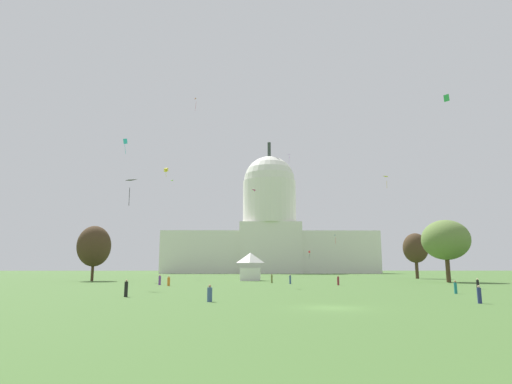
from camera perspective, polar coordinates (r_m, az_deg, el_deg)
The scene contains 27 objects.
ground_plane at distance 33.88m, azimuth 10.15°, elevation -14.93°, with size 800.00×800.00×0.00m, color #42662D.
capitol_building at distance 228.79m, azimuth 1.82°, elevation -5.22°, with size 111.25×28.39×70.99m.
event_tent at distance 101.52m, azimuth -0.75°, elevation -9.88°, with size 5.08×5.13×6.43m.
tree_west_mid at distance 104.83m, azimuth -20.74°, elevation -6.76°, with size 9.99×10.22×12.40m.
tree_east_near at distance 98.77m, azimuth 23.92°, elevation -5.85°, with size 13.41×13.42×12.91m.
tree_east_far at distance 127.38m, azimuth 20.46°, elevation -7.02°, with size 8.86×8.55×12.41m.
person_purple_front_center at distance 78.10m, azimuth -12.69°, elevation -11.37°, with size 0.46×0.46×1.80m.
person_black_front_left at distance 68.89m, azimuth 27.41°, elevation -10.84°, with size 0.45×0.45×1.49m.
person_denim_back_left at distance 81.18m, azimuth 4.57°, elevation -11.53°, with size 0.47×0.47×1.75m.
person_teal_mid_center at distance 55.88m, azimuth 25.01°, elevation -11.44°, with size 0.46×0.46×1.52m.
person_black_mid_left at distance 47.42m, azimuth -16.90°, elevation -12.23°, with size 0.40×0.40×1.76m.
person_navy_edge_west at distance 41.80m, azimuth 27.58°, elevation -12.06°, with size 0.39×0.39×1.51m.
person_maroon_back_right at distance 76.62m, azimuth 10.88°, elevation -11.52°, with size 0.46×0.46×1.63m.
person_orange_near_tent at distance 73.85m, azimuth -11.54°, elevation -11.58°, with size 0.63×0.63×1.62m.
person_denim_back_center at distance 39.30m, azimuth -6.18°, elevation -13.36°, with size 0.59×0.59×1.48m.
person_olive_edge_east at distance 86.01m, azimuth 2.11°, elevation -11.47°, with size 0.43×0.43×1.74m.
kite_pink_high at distance 130.71m, azimuth -7.93°, elevation 11.93°, with size 0.96×1.26×3.55m.
kite_green_mid at distance 87.16m, azimuth 24.01°, elevation 11.36°, with size 0.81×0.82×1.28m.
kite_red_low at distance 154.38m, azimuth 7.11°, elevation -8.01°, with size 0.79×0.74×2.83m.
kite_black_low at distance 66.56m, azimuth -16.63°, elevation 1.18°, with size 1.87×1.38×3.67m.
kite_blue_low at distance 179.56m, azimuth 10.57°, elevation -5.77°, with size 1.17×1.62×3.43m.
kite_yellow_mid at distance 129.98m, azimuth -11.88°, elevation 2.89°, with size 1.21×1.27×2.88m.
kite_lime_high at distance 173.63m, azimuth -11.00°, elevation 1.36°, with size 1.51×1.75×0.34m.
kite_gold_mid at distance 113.45m, azimuth 17.09°, elevation 1.84°, with size 1.83×1.62×2.88m.
kite_magenta_low at distance 71.23m, azimuth -0.67°, elevation 0.13°, with size 0.79×1.08×0.40m.
kite_cyan_mid at distance 111.09m, azimuth -17.00°, elevation 6.32°, with size 1.07×0.48×3.94m.
kite_violet_high at distance 213.13m, azimuth 4.43°, elevation 4.79°, with size 1.38×0.94×4.15m.
Camera 1 is at (-6.35, -33.15, 2.99)m, focal length 30.07 mm.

